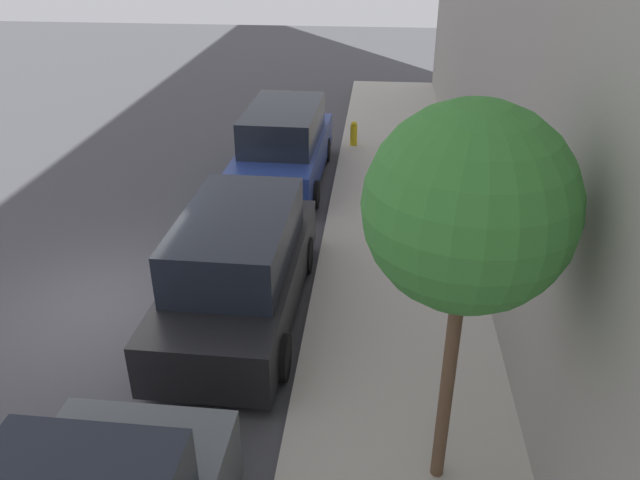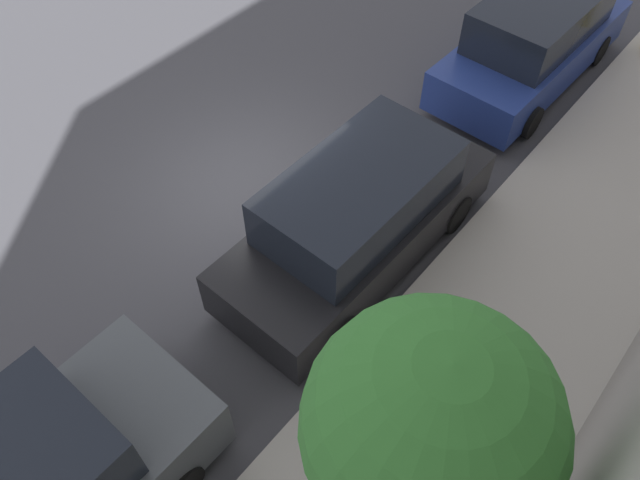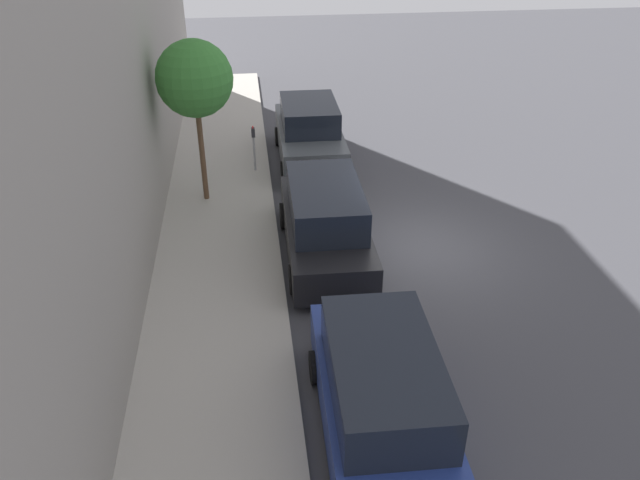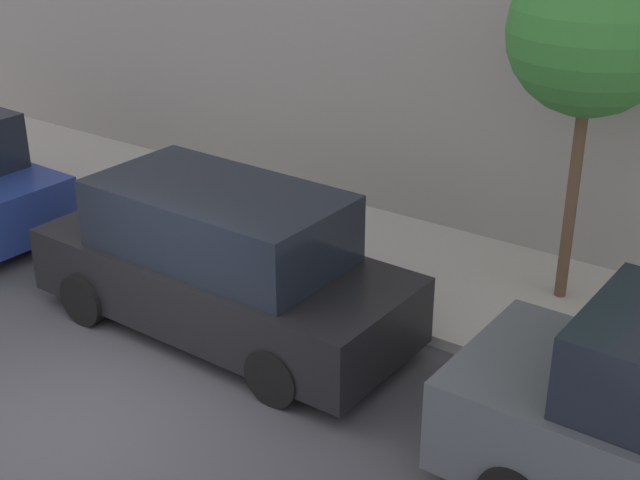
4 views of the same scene
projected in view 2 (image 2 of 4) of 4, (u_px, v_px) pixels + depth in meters
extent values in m
plane|color=#424247|center=(251.00, 186.00, 11.23)|extent=(60.00, 60.00, 0.00)
cube|color=#B2ADA3|center=(497.00, 342.00, 9.16)|extent=(3.04, 32.00, 0.15)
cylinder|color=black|center=(86.00, 394.00, 8.39)|extent=(0.22, 0.64, 0.64)
cube|color=black|center=(357.00, 229.00, 9.78)|extent=(1.98, 4.93, 0.84)
cube|color=black|center=(360.00, 192.00, 9.12)|extent=(1.72, 3.13, 0.84)
cylinder|color=black|center=(369.00, 164.00, 11.10)|extent=(0.22, 0.69, 0.69)
cylinder|color=black|center=(455.00, 213.00, 10.38)|extent=(0.22, 0.69, 0.69)
cylinder|color=black|center=(250.00, 270.00, 9.64)|extent=(0.22, 0.69, 0.69)
cylinder|color=black|center=(341.00, 335.00, 8.92)|extent=(0.22, 0.69, 0.69)
cube|color=navy|center=(530.00, 53.00, 12.69)|extent=(2.01, 4.94, 0.84)
cube|color=black|center=(541.00, 16.00, 12.04)|extent=(1.74, 3.14, 0.84)
cylinder|color=black|center=(522.00, 19.00, 14.03)|extent=(0.22, 0.64, 0.64)
cylinder|color=black|center=(598.00, 50.00, 13.31)|extent=(0.22, 0.64, 0.64)
cylinder|color=black|center=(450.00, 84.00, 12.58)|extent=(0.22, 0.64, 0.64)
cylinder|color=black|center=(530.00, 122.00, 11.85)|extent=(0.22, 0.64, 0.64)
sphere|color=#387F33|center=(431.00, 426.00, 4.69)|extent=(2.02, 2.02, 2.02)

